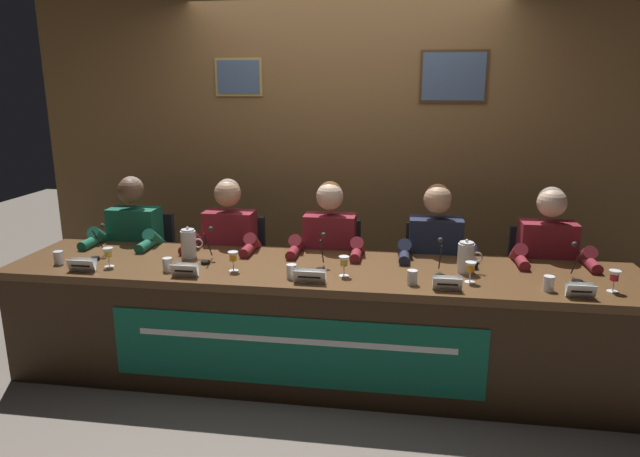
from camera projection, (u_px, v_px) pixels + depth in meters
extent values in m
plane|color=#70665B|center=(320.00, 373.00, 3.71)|extent=(12.00, 12.00, 0.00)
cube|color=brown|center=(343.00, 154.00, 4.63)|extent=(5.17, 0.12, 2.60)
cube|color=tan|center=(239.00, 77.00, 4.54)|extent=(0.39, 0.02, 0.30)
cube|color=slate|center=(238.00, 77.00, 4.53)|extent=(0.35, 0.01, 0.26)
cube|color=#4C3319|center=(454.00, 77.00, 4.30)|extent=(0.51, 0.02, 0.40)
cube|color=slate|center=(454.00, 77.00, 4.28)|extent=(0.47, 0.01, 0.36)
cube|color=brown|center=(320.00, 271.00, 3.53)|extent=(3.97, 0.81, 0.05)
cube|color=#342112|center=(310.00, 352.00, 3.26)|extent=(3.91, 0.04, 0.69)
cube|color=#342112|center=(46.00, 308.00, 3.90)|extent=(0.08, 0.73, 0.69)
cube|color=#342112|center=(640.00, 345.00, 3.35)|extent=(0.08, 0.73, 0.69)
cube|color=#14664C|center=(293.00, 352.00, 3.25)|extent=(2.20, 0.01, 0.43)
cube|color=white|center=(293.00, 341.00, 3.23)|extent=(1.87, 0.00, 0.04)
cylinder|color=black|center=(145.00, 326.00, 4.40)|extent=(0.44, 0.44, 0.02)
cylinder|color=black|center=(143.00, 302.00, 4.35)|extent=(0.05, 0.05, 0.39)
cube|color=#232328|center=(141.00, 277.00, 4.30)|extent=(0.44, 0.44, 0.03)
cube|color=#232328|center=(150.00, 240.00, 4.43)|extent=(0.40, 0.05, 0.44)
cylinder|color=black|center=(108.00, 319.00, 4.03)|extent=(0.10, 0.10, 0.44)
cylinder|color=black|center=(134.00, 320.00, 4.00)|extent=(0.10, 0.10, 0.44)
cylinder|color=black|center=(115.00, 276.00, 4.11)|extent=(0.13, 0.34, 0.13)
cylinder|color=black|center=(141.00, 278.00, 4.08)|extent=(0.13, 0.34, 0.13)
cube|color=#196047|center=(136.00, 239.00, 4.20)|extent=(0.36, 0.20, 0.48)
sphere|color=brown|center=(131.00, 191.00, 4.08)|extent=(0.19, 0.19, 0.19)
sphere|color=gray|center=(131.00, 188.00, 4.09)|extent=(0.17, 0.17, 0.17)
cylinder|color=#196047|center=(103.00, 239.00, 4.12)|extent=(0.09, 0.30, 0.25)
cylinder|color=#196047|center=(157.00, 241.00, 4.06)|extent=(0.09, 0.30, 0.25)
cylinder|color=#196047|center=(91.00, 242.00, 3.97)|extent=(0.07, 0.24, 0.07)
cylinder|color=#196047|center=(147.00, 245.00, 3.91)|extent=(0.07, 0.24, 0.07)
cube|color=white|center=(81.00, 266.00, 3.42)|extent=(0.17, 0.03, 0.08)
cube|color=white|center=(84.00, 264.00, 3.45)|extent=(0.17, 0.03, 0.08)
cube|color=black|center=(80.00, 266.00, 3.42)|extent=(0.12, 0.01, 0.01)
cylinder|color=white|center=(109.00, 266.00, 3.53)|extent=(0.06, 0.06, 0.00)
cylinder|color=white|center=(109.00, 262.00, 3.52)|extent=(0.01, 0.01, 0.05)
cone|color=white|center=(108.00, 253.00, 3.51)|extent=(0.06, 0.06, 0.06)
cylinder|color=yellow|center=(108.00, 254.00, 3.51)|extent=(0.04, 0.04, 0.04)
cylinder|color=silver|center=(59.00, 258.00, 3.57)|extent=(0.06, 0.06, 0.08)
cylinder|color=silver|center=(59.00, 260.00, 3.58)|extent=(0.05, 0.05, 0.05)
cylinder|color=black|center=(95.00, 259.00, 3.66)|extent=(0.06, 0.06, 0.02)
cylinder|color=black|center=(99.00, 241.00, 3.70)|extent=(0.01, 0.13, 0.18)
sphere|color=#2D2D2D|center=(102.00, 226.00, 3.74)|extent=(0.03, 0.03, 0.03)
cylinder|color=black|center=(235.00, 332.00, 4.30)|extent=(0.44, 0.44, 0.02)
cylinder|color=black|center=(234.00, 307.00, 4.25)|extent=(0.05, 0.05, 0.39)
cube|color=#232328|center=(233.00, 281.00, 4.19)|extent=(0.44, 0.44, 0.03)
cube|color=#232328|center=(240.00, 244.00, 4.33)|extent=(0.40, 0.05, 0.44)
cylinder|color=black|center=(206.00, 325.00, 3.92)|extent=(0.10, 0.10, 0.44)
cylinder|color=black|center=(233.00, 327.00, 3.90)|extent=(0.10, 0.10, 0.44)
cylinder|color=black|center=(211.00, 281.00, 4.00)|extent=(0.13, 0.34, 0.13)
cylinder|color=black|center=(238.00, 283.00, 3.97)|extent=(0.13, 0.34, 0.13)
cube|color=maroon|center=(230.00, 243.00, 4.09)|extent=(0.36, 0.20, 0.48)
sphere|color=tan|center=(228.00, 193.00, 3.98)|extent=(0.19, 0.19, 0.19)
sphere|color=gray|center=(228.00, 191.00, 3.99)|extent=(0.17, 0.17, 0.17)
cylinder|color=maroon|center=(198.00, 243.00, 4.02)|extent=(0.09, 0.30, 0.25)
cylinder|color=maroon|center=(255.00, 246.00, 3.96)|extent=(0.09, 0.30, 0.25)
cylinder|color=maroon|center=(190.00, 247.00, 3.86)|extent=(0.07, 0.24, 0.07)
cylinder|color=maroon|center=(248.00, 249.00, 3.80)|extent=(0.07, 0.24, 0.07)
cube|color=white|center=(184.00, 271.00, 3.32)|extent=(0.16, 0.03, 0.08)
cube|color=white|center=(186.00, 269.00, 3.36)|extent=(0.16, 0.03, 0.08)
cube|color=black|center=(184.00, 271.00, 3.32)|extent=(0.11, 0.01, 0.01)
cylinder|color=white|center=(234.00, 271.00, 3.45)|extent=(0.06, 0.06, 0.00)
cylinder|color=white|center=(233.00, 266.00, 3.44)|extent=(0.01, 0.01, 0.05)
cone|color=white|center=(233.00, 257.00, 3.43)|extent=(0.06, 0.06, 0.06)
cylinder|color=orange|center=(233.00, 258.00, 3.43)|extent=(0.04, 0.04, 0.04)
cylinder|color=silver|center=(168.00, 265.00, 3.43)|extent=(0.06, 0.06, 0.08)
cylinder|color=silver|center=(168.00, 267.00, 3.44)|extent=(0.05, 0.05, 0.05)
cylinder|color=black|center=(206.00, 262.00, 3.58)|extent=(0.06, 0.06, 0.02)
cylinder|color=black|center=(208.00, 245.00, 3.62)|extent=(0.01, 0.13, 0.18)
sphere|color=#2D2D2D|center=(211.00, 229.00, 3.66)|extent=(0.03, 0.03, 0.03)
cylinder|color=black|center=(330.00, 338.00, 4.19)|extent=(0.44, 0.44, 0.02)
cylinder|color=black|center=(330.00, 313.00, 4.14)|extent=(0.05, 0.05, 0.39)
cube|color=#232328|center=(330.00, 286.00, 4.09)|extent=(0.44, 0.44, 0.03)
cube|color=#232328|center=(334.00, 248.00, 4.22)|extent=(0.40, 0.05, 0.44)
cylinder|color=black|center=(309.00, 332.00, 3.82)|extent=(0.10, 0.10, 0.44)
cylinder|color=black|center=(338.00, 333.00, 3.79)|extent=(0.10, 0.10, 0.44)
cylinder|color=black|center=(312.00, 287.00, 3.90)|extent=(0.13, 0.34, 0.13)
cylinder|color=black|center=(341.00, 288.00, 3.87)|extent=(0.13, 0.34, 0.13)
cube|color=maroon|center=(330.00, 248.00, 3.98)|extent=(0.36, 0.20, 0.48)
sphere|color=beige|center=(330.00, 196.00, 3.87)|extent=(0.19, 0.19, 0.19)
sphere|color=#593819|center=(330.00, 194.00, 3.88)|extent=(0.17, 0.17, 0.17)
cylinder|color=maroon|center=(298.00, 247.00, 3.91)|extent=(0.09, 0.30, 0.25)
cylinder|color=maroon|center=(358.00, 250.00, 3.85)|extent=(0.09, 0.30, 0.25)
cylinder|color=maroon|center=(294.00, 251.00, 3.76)|extent=(0.07, 0.24, 0.07)
cylinder|color=maroon|center=(356.00, 254.00, 3.69)|extent=(0.07, 0.24, 0.07)
cube|color=white|center=(309.00, 277.00, 3.22)|extent=(0.19, 0.03, 0.08)
cube|color=white|center=(310.00, 275.00, 3.25)|extent=(0.19, 0.03, 0.08)
cube|color=black|center=(309.00, 277.00, 3.21)|extent=(0.13, 0.01, 0.01)
cylinder|color=white|center=(344.00, 276.00, 3.36)|extent=(0.06, 0.06, 0.00)
cylinder|color=white|center=(344.00, 271.00, 3.35)|extent=(0.01, 0.01, 0.05)
cone|color=white|center=(344.00, 262.00, 3.33)|extent=(0.06, 0.06, 0.06)
cylinder|color=yellow|center=(344.00, 263.00, 3.33)|extent=(0.04, 0.04, 0.04)
cylinder|color=silver|center=(292.00, 271.00, 3.31)|extent=(0.06, 0.06, 0.08)
cylinder|color=silver|center=(292.00, 274.00, 3.31)|extent=(0.05, 0.05, 0.05)
cylinder|color=black|center=(321.00, 270.00, 3.43)|extent=(0.06, 0.06, 0.02)
cylinder|color=black|center=(322.00, 252.00, 3.47)|extent=(0.01, 0.13, 0.18)
sphere|color=#2D2D2D|center=(324.00, 235.00, 3.51)|extent=(0.03, 0.03, 0.03)
cylinder|color=black|center=(430.00, 345.00, 4.08)|extent=(0.44, 0.44, 0.02)
cylinder|color=black|center=(431.00, 319.00, 4.03)|extent=(0.05, 0.05, 0.39)
cube|color=#232328|center=(432.00, 292.00, 3.98)|extent=(0.44, 0.44, 0.03)
cube|color=#232328|center=(433.00, 252.00, 4.12)|extent=(0.40, 0.05, 0.44)
cylinder|color=black|center=(418.00, 339.00, 3.71)|extent=(0.10, 0.10, 0.44)
cylinder|color=black|center=(449.00, 341.00, 3.68)|extent=(0.10, 0.10, 0.44)
cylinder|color=black|center=(419.00, 292.00, 3.79)|extent=(0.13, 0.34, 0.13)
cylinder|color=black|center=(449.00, 294.00, 3.76)|extent=(0.13, 0.34, 0.13)
cube|color=#1E2338|center=(435.00, 252.00, 3.88)|extent=(0.36, 0.20, 0.48)
sphere|color=tan|center=(438.00, 199.00, 3.77)|extent=(0.19, 0.19, 0.19)
sphere|color=#331E0F|center=(438.00, 197.00, 3.78)|extent=(0.17, 0.17, 0.17)
cylinder|color=#1E2338|center=(404.00, 252.00, 3.81)|extent=(0.09, 0.30, 0.25)
cylinder|color=#1E2338|center=(468.00, 255.00, 3.75)|extent=(0.09, 0.30, 0.25)
cylinder|color=#1E2338|center=(404.00, 256.00, 3.65)|extent=(0.07, 0.24, 0.07)
cylinder|color=#1E2338|center=(470.00, 259.00, 3.59)|extent=(0.07, 0.24, 0.07)
cube|color=white|center=(447.00, 284.00, 3.10)|extent=(0.16, 0.03, 0.08)
cube|color=white|center=(447.00, 282.00, 3.13)|extent=(0.16, 0.03, 0.08)
cube|color=black|center=(448.00, 285.00, 3.10)|extent=(0.11, 0.01, 0.01)
cylinder|color=white|center=(470.00, 282.00, 3.25)|extent=(0.06, 0.06, 0.00)
cylinder|color=white|center=(470.00, 277.00, 3.24)|extent=(0.01, 0.01, 0.05)
cone|color=white|center=(471.00, 267.00, 3.23)|extent=(0.06, 0.06, 0.06)
cylinder|color=orange|center=(471.00, 268.00, 3.23)|extent=(0.04, 0.04, 0.04)
cylinder|color=silver|center=(412.00, 277.00, 3.21)|extent=(0.06, 0.06, 0.08)
cylinder|color=silver|center=(412.00, 280.00, 3.21)|extent=(0.05, 0.05, 0.05)
cylinder|color=black|center=(440.00, 277.00, 3.32)|extent=(0.06, 0.06, 0.02)
cylinder|color=black|center=(440.00, 257.00, 3.35)|extent=(0.01, 0.13, 0.18)
sphere|color=#2D2D2D|center=(440.00, 240.00, 3.39)|extent=(0.03, 0.03, 0.03)
cylinder|color=black|center=(534.00, 352.00, 3.98)|extent=(0.44, 0.44, 0.02)
cylinder|color=black|center=(537.00, 325.00, 3.93)|extent=(0.05, 0.05, 0.39)
cube|color=#232328|center=(540.00, 297.00, 3.88)|extent=(0.44, 0.44, 0.03)
cube|color=#232328|center=(537.00, 257.00, 4.01)|extent=(0.40, 0.05, 0.44)
cylinder|color=black|center=(533.00, 346.00, 3.61)|extent=(0.10, 0.10, 0.44)
cylinder|color=black|center=(566.00, 348.00, 3.58)|extent=(0.10, 0.10, 0.44)
cylinder|color=black|center=(532.00, 298.00, 3.68)|extent=(0.13, 0.34, 0.13)
cylinder|color=black|center=(564.00, 300.00, 3.65)|extent=(0.13, 0.34, 0.13)
cube|color=maroon|center=(545.00, 257.00, 3.77)|extent=(0.36, 0.20, 0.48)
sphere|color=beige|center=(552.00, 203.00, 3.66)|extent=(0.19, 0.19, 0.19)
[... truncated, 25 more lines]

